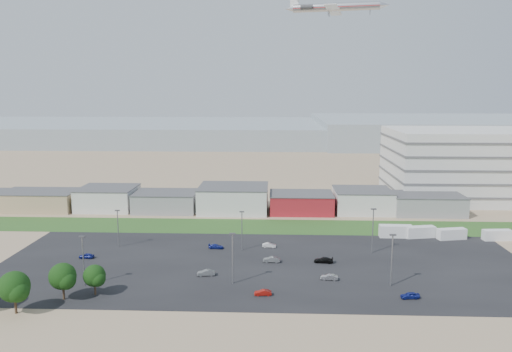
# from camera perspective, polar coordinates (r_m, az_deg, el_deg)

# --- Properties ---
(ground) EXTENTS (700.00, 700.00, 0.00)m
(ground) POSITION_cam_1_polar(r_m,az_deg,el_deg) (96.26, -2.62, -14.05)
(ground) COLOR #987C60
(ground) RESTS_ON ground
(parking_lot) EXTENTS (120.00, 50.00, 0.01)m
(parking_lot) POSITION_cam_1_polar(r_m,az_deg,el_deg) (114.55, 0.79, -10.07)
(parking_lot) COLOR black
(parking_lot) RESTS_ON ground
(grass_strip) EXTENTS (160.00, 16.00, 0.02)m
(grass_strip) POSITION_cam_1_polar(r_m,az_deg,el_deg) (145.24, -0.84, -5.77)
(grass_strip) COLOR #305921
(grass_strip) RESTS_ON ground
(hills_backdrop) EXTENTS (700.00, 200.00, 9.00)m
(hills_backdrop) POSITION_cam_1_polar(r_m,az_deg,el_deg) (405.47, 6.93, 4.80)
(hills_backdrop) COLOR gray
(hills_backdrop) RESTS_ON ground
(building_row) EXTENTS (170.00, 20.00, 8.00)m
(building_row) POSITION_cam_1_polar(r_m,az_deg,el_deg) (164.41, -6.40, -2.56)
(building_row) COLOR silver
(building_row) RESTS_ON ground
(parking_garage) EXTENTS (80.00, 40.00, 25.00)m
(parking_garage) POSITION_cam_1_polar(r_m,az_deg,el_deg) (202.05, 26.32, 1.23)
(parking_garage) COLOR silver
(parking_garage) RESTS_ON ground
(box_trailer_a) EXTENTS (8.69, 2.83, 3.24)m
(box_trailer_a) POSITION_cam_1_polar(r_m,az_deg,el_deg) (139.59, 15.67, -6.09)
(box_trailer_a) COLOR silver
(box_trailer_a) RESTS_ON ground
(box_trailer_b) EXTENTS (8.29, 4.02, 2.98)m
(box_trailer_b) POSITION_cam_1_polar(r_m,az_deg,el_deg) (141.30, 18.26, -6.09)
(box_trailer_b) COLOR silver
(box_trailer_b) RESTS_ON ground
(box_trailer_c) EXTENTS (7.87, 3.86, 2.83)m
(box_trailer_c) POSITION_cam_1_polar(r_m,az_deg,el_deg) (142.51, 21.46, -6.18)
(box_trailer_c) COLOR silver
(box_trailer_c) RESTS_ON ground
(box_trailer_d) EXTENTS (7.53, 2.94, 2.76)m
(box_trailer_d) POSITION_cam_1_polar(r_m,az_deg,el_deg) (146.33, 25.84, -6.09)
(box_trailer_d) COLOR silver
(box_trailer_d) RESTS_ON ground
(tree_mid) EXTENTS (5.82, 5.82, 8.73)m
(tree_mid) POSITION_cam_1_polar(r_m,az_deg,el_deg) (99.07, -25.90, -11.63)
(tree_mid) COLOR black
(tree_mid) RESTS_ON ground
(tree_right) EXTENTS (5.36, 5.36, 8.04)m
(tree_right) POSITION_cam_1_polar(r_m,az_deg,el_deg) (101.86, -21.22, -10.92)
(tree_right) COLOR black
(tree_right) RESTS_ON ground
(tree_near) EXTENTS (4.52, 4.52, 6.78)m
(tree_near) POSITION_cam_1_polar(r_m,az_deg,el_deg) (102.27, -17.97, -11.03)
(tree_near) COLOR black
(tree_near) RESTS_ON ground
(lightpole_front_l) EXTENTS (1.21, 0.50, 10.30)m
(lightpole_front_l) POSITION_cam_1_polar(r_m,az_deg,el_deg) (106.99, -19.13, -9.16)
(lightpole_front_l) COLOR slate
(lightpole_front_l) RESTS_ON ground
(lightpole_front_m) EXTENTS (1.25, 0.52, 10.61)m
(lightpole_front_m) POSITION_cam_1_polar(r_m,az_deg,el_deg) (102.28, -2.69, -9.40)
(lightpole_front_m) COLOR slate
(lightpole_front_m) RESTS_ON ground
(lightpole_front_r) EXTENTS (1.27, 0.53, 10.75)m
(lightpole_front_r) POSITION_cam_1_polar(r_m,az_deg,el_deg) (104.52, 15.25, -9.28)
(lightpole_front_r) COLOR slate
(lightpole_front_r) RESTS_ON ground
(lightpole_back_l) EXTENTS (1.12, 0.46, 9.48)m
(lightpole_back_l) POSITION_cam_1_polar(r_m,az_deg,el_deg) (130.20, -15.48, -5.80)
(lightpole_back_l) COLOR slate
(lightpole_back_l) RESTS_ON ground
(lightpole_back_m) EXTENTS (1.15, 0.48, 9.80)m
(lightpole_back_m) POSITION_cam_1_polar(r_m,az_deg,el_deg) (123.04, -1.62, -6.27)
(lightpole_back_m) COLOR slate
(lightpole_back_m) RESTS_ON ground
(lightpole_back_r) EXTENTS (1.29, 0.54, 10.98)m
(lightpole_back_r) POSITION_cam_1_polar(r_m,az_deg,el_deg) (124.06, 13.20, -6.11)
(lightpole_back_r) COLOR slate
(lightpole_back_r) RESTS_ON ground
(airliner) EXTENTS (44.31, 34.50, 11.72)m
(airliner) POSITION_cam_1_polar(r_m,az_deg,el_deg) (200.88, 9.13, 18.54)
(airliner) COLOR silver
(parked_car_1) EXTENTS (3.69, 1.61, 1.18)m
(parked_car_1) POSITION_cam_1_polar(r_m,az_deg,el_deg) (106.72, 8.36, -11.36)
(parked_car_1) COLOR #A5A5AA
(parked_car_1) RESTS_ON ground
(parked_car_2) EXTENTS (3.72, 1.83, 1.22)m
(parked_car_2) POSITION_cam_1_polar(r_m,az_deg,el_deg) (101.20, 17.19, -12.90)
(parked_car_2) COLOR navy
(parked_car_2) RESTS_ON ground
(parked_car_4) EXTENTS (3.94, 1.78, 1.25)m
(parked_car_4) POSITION_cam_1_polar(r_m,az_deg,el_deg) (108.41, -5.73, -10.94)
(parked_car_4) COLOR #595B5E
(parked_car_4) RESTS_ON ground
(parked_car_5) EXTENTS (3.50, 1.48, 1.18)m
(parked_car_5) POSITION_cam_1_polar(r_m,az_deg,el_deg) (124.89, -18.81, -8.63)
(parked_car_5) COLOR navy
(parked_car_5) RESTS_ON ground
(parked_car_6) EXTENTS (3.85, 1.75, 1.09)m
(parked_car_6) POSITION_cam_1_polar(r_m,az_deg,el_deg) (125.74, -4.59, -8.02)
(parked_car_6) COLOR navy
(parked_car_6) RESTS_ON ground
(parked_car_7) EXTENTS (3.94, 1.56, 1.28)m
(parked_car_7) POSITION_cam_1_polar(r_m,az_deg,el_deg) (115.87, 1.79, -9.51)
(parked_car_7) COLOR #595B5E
(parked_car_7) RESTS_ON ground
(parked_car_11) EXTENTS (3.47, 1.40, 1.12)m
(parked_car_11) POSITION_cam_1_polar(r_m,az_deg,el_deg) (126.26, 1.52, -7.91)
(parked_car_11) COLOR silver
(parked_car_11) RESTS_ON ground
(parked_car_12) EXTENTS (4.49, 2.24, 1.25)m
(parked_car_12) POSITION_cam_1_polar(r_m,az_deg,el_deg) (116.51, 7.73, -9.49)
(parked_car_12) COLOR black
(parked_car_12) RESTS_ON ground
(parked_car_13) EXTENTS (3.41, 1.40, 1.10)m
(parked_car_13) POSITION_cam_1_polar(r_m,az_deg,el_deg) (98.26, 0.79, -13.18)
(parked_car_13) COLOR maroon
(parked_car_13) RESTS_ON ground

